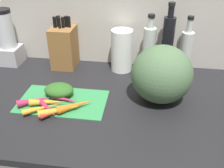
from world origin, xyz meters
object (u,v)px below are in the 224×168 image
(carrot_4, at_px, (60,110))
(bottle_1, at_px, (167,44))
(carrot_0, at_px, (59,110))
(bottle_0, at_px, (149,49))
(carrot_7, at_px, (42,108))
(carrot_5, at_px, (75,105))
(carrot_1, at_px, (34,101))
(cutting_board, at_px, (63,101))
(winter_squash, at_px, (162,74))
(blender_appliance, at_px, (7,41))
(bottle_2, at_px, (186,51))
(carrot_6, at_px, (48,102))
(knife_block, at_px, (64,47))
(carrot_2, at_px, (48,108))
(paper_towel_roll, at_px, (122,51))
(carrot_3, at_px, (66,99))

(carrot_4, distance_m, bottle_1, 0.63)
(carrot_0, height_order, bottle_0, bottle_0)
(carrot_7, distance_m, bottle_0, 0.61)
(carrot_5, bearing_deg, bottle_0, 53.54)
(carrot_1, distance_m, carrot_4, 0.14)
(cutting_board, bearing_deg, winter_squash, 10.68)
(blender_appliance, relative_size, bottle_2, 1.01)
(carrot_7, relative_size, bottle_0, 0.50)
(cutting_board, height_order, carrot_1, carrot_1)
(carrot_6, relative_size, bottle_0, 0.50)
(cutting_board, distance_m, carrot_5, 0.09)
(carrot_4, bearing_deg, knife_block, 104.08)
(blender_appliance, bearing_deg, carrot_2, -48.60)
(carrot_1, relative_size, bottle_1, 0.38)
(winter_squash, distance_m, bottle_2, 0.30)
(carrot_1, height_order, carrot_6, carrot_1)
(bottle_0, height_order, bottle_1, bottle_1)
(paper_towel_roll, bearing_deg, carrot_3, -120.26)
(cutting_board, relative_size, carrot_0, 2.32)
(carrot_2, distance_m, winter_squash, 0.49)
(bottle_2, bearing_deg, carrot_2, -142.86)
(paper_towel_roll, distance_m, bottle_0, 0.14)
(carrot_5, relative_size, blender_appliance, 0.52)
(carrot_2, xyz_separation_m, paper_towel_roll, (0.26, 0.43, 0.09))
(carrot_0, distance_m, carrot_7, 0.08)
(carrot_4, bearing_deg, carrot_0, 125.28)
(paper_towel_roll, bearing_deg, bottle_2, 2.06)
(blender_appliance, xyz_separation_m, bottle_0, (0.77, 0.00, -0.00))
(carrot_6, bearing_deg, bottle_1, 37.52)
(carrot_6, height_order, winter_squash, winter_squash)
(carrot_3, bearing_deg, carrot_1, -164.48)
(carrot_7, bearing_deg, carrot_4, -4.75)
(carrot_2, xyz_separation_m, bottle_2, (0.58, 0.44, 0.10))
(carrot_3, bearing_deg, knife_block, 107.01)
(winter_squash, distance_m, paper_towel_roll, 0.33)
(carrot_4, bearing_deg, bottle_1, 45.14)
(carrot_3, relative_size, carrot_6, 0.88)
(carrot_4, bearing_deg, winter_squash, 23.24)
(cutting_board, relative_size, bottle_0, 1.25)
(cutting_board, xyz_separation_m, carrot_0, (0.02, -0.09, 0.02))
(cutting_board, bearing_deg, carrot_5, -35.52)
(carrot_6, xyz_separation_m, bottle_0, (0.41, 0.38, 0.11))
(carrot_3, relative_size, bottle_2, 0.45)
(bottle_1, bearing_deg, blender_appliance, -179.72)
(carrot_6, xyz_separation_m, winter_squash, (0.47, 0.12, 0.10))
(carrot_0, xyz_separation_m, knife_block, (-0.10, 0.43, 0.09))
(carrot_0, relative_size, winter_squash, 0.64)
(cutting_board, bearing_deg, carrot_7, -125.62)
(carrot_3, xyz_separation_m, carrot_7, (-0.08, -0.08, 0.00))
(carrot_4, height_order, carrot_5, same)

